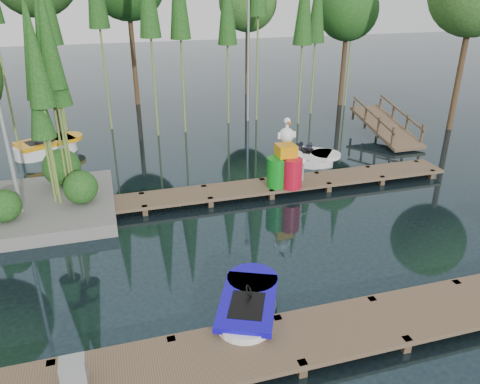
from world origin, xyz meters
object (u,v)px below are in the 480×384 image
object	(u,v)px
utility_cabinet	(74,373)
drum_cluster	(287,166)
boat_blue	(248,309)
yellow_barrel	(283,171)
boat_yellow_far	(47,147)

from	to	relation	value
utility_cabinet	drum_cluster	world-z (taller)	drum_cluster
boat_blue	yellow_barrel	distance (m)	6.62
yellow_barrel	boat_blue	bearing A→B (deg)	-117.23
boat_yellow_far	yellow_barrel	distance (m)	9.94
boat_yellow_far	yellow_barrel	bearing A→B (deg)	-44.54
boat_blue	boat_yellow_far	world-z (taller)	boat_yellow_far
boat_blue	yellow_barrel	world-z (taller)	yellow_barrel
boat_yellow_far	utility_cabinet	size ratio (longest dim) A/B	6.04
boat_yellow_far	utility_cabinet	bearing A→B (deg)	-90.43
boat_yellow_far	drum_cluster	xyz separation A→B (m)	(7.91, -6.27, 0.67)
boat_blue	boat_yellow_far	size ratio (longest dim) A/B	0.89
boat_blue	yellow_barrel	size ratio (longest dim) A/B	3.33
yellow_barrel	drum_cluster	world-z (taller)	drum_cluster
yellow_barrel	drum_cluster	size ratio (longest dim) A/B	0.36
boat_blue	drum_cluster	world-z (taller)	drum_cluster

